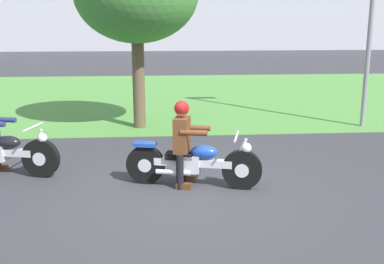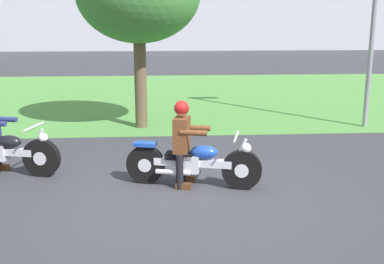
% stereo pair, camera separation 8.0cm
% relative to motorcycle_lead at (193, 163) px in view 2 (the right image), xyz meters
% --- Properties ---
extents(ground, '(120.00, 120.00, 0.00)m').
position_rel_motorcycle_lead_xyz_m(ground, '(-0.17, -0.56, -0.39)').
color(ground, '#38383D').
extents(grass_verge, '(60.00, 12.00, 0.01)m').
position_rel_motorcycle_lead_xyz_m(grass_verge, '(-0.17, 9.35, -0.38)').
color(grass_verge, '#549342').
rests_on(grass_verge, ground).
extents(motorcycle_lead, '(2.17, 0.83, 0.87)m').
position_rel_motorcycle_lead_xyz_m(motorcycle_lead, '(0.00, 0.00, 0.00)').
color(motorcycle_lead, black).
rests_on(motorcycle_lead, ground).
extents(rider_lead, '(0.62, 0.55, 1.40)m').
position_rel_motorcycle_lead_xyz_m(rider_lead, '(-0.16, 0.04, 0.43)').
color(rider_lead, black).
rests_on(rider_lead, ground).
extents(motorcycle_follow, '(2.13, 0.81, 0.89)m').
position_rel_motorcycle_lead_xyz_m(motorcycle_follow, '(-3.28, 0.84, 0.01)').
color(motorcycle_follow, black).
rests_on(motorcycle_follow, ground).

